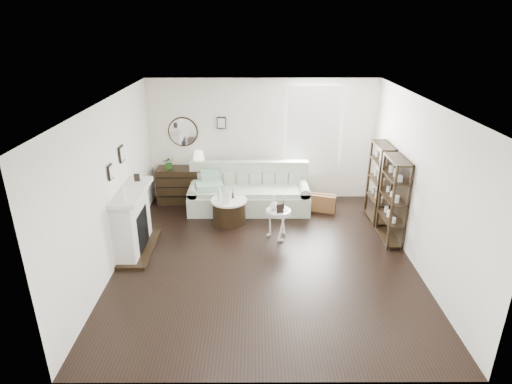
{
  "coord_description": "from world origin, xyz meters",
  "views": [
    {
      "loc": [
        -0.18,
        -6.45,
        3.87
      ],
      "look_at": [
        -0.15,
        0.8,
        0.91
      ],
      "focal_mm": 30.0,
      "sensor_mm": 36.0,
      "label": 1
    }
  ],
  "objects_px": {
    "dresser": "(185,185)",
    "pedestal_table": "(278,212)",
    "drum_table": "(229,211)",
    "sofa": "(249,194)"
  },
  "relations": [
    {
      "from": "sofa",
      "to": "pedestal_table",
      "type": "xyz_separation_m",
      "value": [
        0.56,
        -1.34,
        0.19
      ]
    },
    {
      "from": "sofa",
      "to": "pedestal_table",
      "type": "height_order",
      "value": "sofa"
    },
    {
      "from": "dresser",
      "to": "pedestal_table",
      "type": "distance_m",
      "value": 2.65
    },
    {
      "from": "sofa",
      "to": "dresser",
      "type": "height_order",
      "value": "sofa"
    },
    {
      "from": "drum_table",
      "to": "sofa",
      "type": "bearing_deg",
      "value": 59.78
    },
    {
      "from": "drum_table",
      "to": "dresser",
      "type": "bearing_deg",
      "value": 134.49
    },
    {
      "from": "dresser",
      "to": "pedestal_table",
      "type": "xyz_separation_m",
      "value": [
        2.01,
        -1.73,
        0.12
      ]
    },
    {
      "from": "dresser",
      "to": "drum_table",
      "type": "xyz_separation_m",
      "value": [
        1.05,
        -1.07,
        -0.14
      ]
    },
    {
      "from": "drum_table",
      "to": "pedestal_table",
      "type": "distance_m",
      "value": 1.19
    },
    {
      "from": "sofa",
      "to": "dresser",
      "type": "distance_m",
      "value": 1.5
    }
  ]
}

